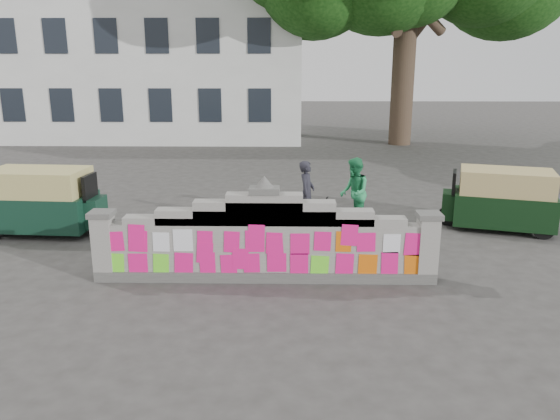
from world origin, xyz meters
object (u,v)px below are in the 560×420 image
Objects in this scene: pedestrian at (354,193)px; rickshaw_right at (501,199)px; cyclist_bike at (306,216)px; cyclist_rider at (306,203)px; rickshaw_left at (43,200)px.

pedestrian is 3.58m from rickshaw_right.
pedestrian reaches higher than cyclist_bike.
cyclist_rider is 1.37m from pedestrian.
cyclist_bike is 0.60× the size of rickshaw_left.
rickshaw_left is at bearing 19.22° from rickshaw_right.
pedestrian is at bearing -46.94° from cyclist_bike.
pedestrian reaches higher than cyclist_rider.
cyclist_bike is at bearing -63.25° from pedestrian.
rickshaw_right is (3.57, -0.19, -0.09)m from pedestrian.
pedestrian is at bearing 9.19° from rickshaw_left.
pedestrian reaches higher than rickshaw_left.
pedestrian is at bearing 13.44° from rickshaw_right.
rickshaw_left reaches higher than cyclist_bike.
pedestrian is at bearing -46.94° from cyclist_rider.
cyclist_rider reaches higher than cyclist_bike.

